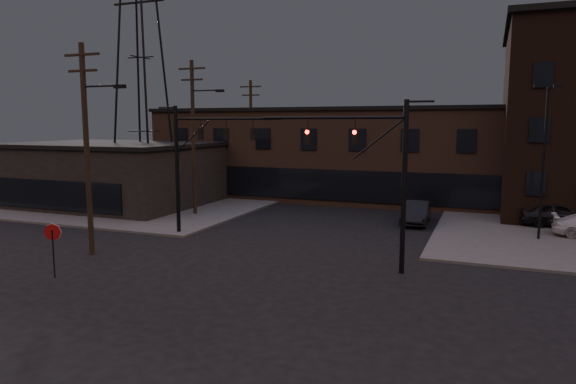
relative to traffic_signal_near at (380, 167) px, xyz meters
The scene contains 14 objects.
ground 8.56m from the traffic_signal_near, 139.97° to the right, with size 140.00×140.00×0.00m, color black.
sidewalk_nw 32.84m from the traffic_signal_near, 147.39° to the left, with size 30.00×30.00×0.15m, color #474744.
building_row 24.12m from the traffic_signal_near, 102.84° to the left, with size 40.00×12.00×8.00m, color brown.
building_left 27.95m from the traffic_signal_near, 155.60° to the left, with size 16.00×12.00×5.00m, color black.
traffic_signal_near is the anchor object (origin of this frame).
traffic_signal_far 12.57m from the traffic_signal_near, 163.83° to the left, with size 7.12×0.24×8.00m.
stop_sign 15.17m from the traffic_signal_near, 154.10° to the right, with size 0.72×0.33×2.48m.
utility_pole_near 15.03m from the traffic_signal_near, behind, with size 3.70×0.28×11.00m.
utility_pole_mid 18.47m from the traffic_signal_near, 148.97° to the left, with size 3.70×0.28×11.50m.
utility_pole_far 27.33m from the traffic_signal_near, 128.10° to the left, with size 2.20×0.28×11.00m.
transmission_tower 28.02m from the traffic_signal_near, 149.97° to the left, with size 7.00×7.00×25.00m, color black, non-canonical shape.
lot_light_a 12.21m from the traffic_signal_near, 51.18° to the left, with size 1.50×0.28×9.14m.
parked_car_lot_a 17.22m from the traffic_signal_near, 57.00° to the left, with size 1.96×4.86×1.66m, color black.
car_crossing 13.07m from the traffic_signal_near, 89.34° to the left, with size 1.68×4.82×1.59m, color black.
Camera 1 is at (10.07, -19.06, 6.95)m, focal length 32.00 mm.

